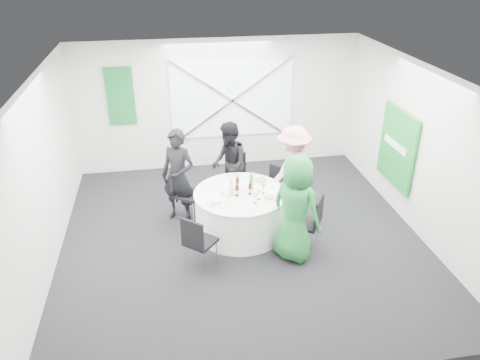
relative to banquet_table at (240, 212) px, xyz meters
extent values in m
plane|color=black|center=(0.00, -0.20, -0.38)|extent=(6.00, 6.00, 0.00)
plane|color=silver|center=(0.00, -0.20, 2.42)|extent=(6.00, 6.00, 0.00)
plane|color=silver|center=(0.00, 2.80, 1.02)|extent=(6.00, 0.00, 6.00)
plane|color=silver|center=(0.00, -3.20, 1.02)|extent=(6.00, 0.00, 6.00)
plane|color=silver|center=(-3.00, -0.20, 1.02)|extent=(0.00, 6.00, 6.00)
plane|color=silver|center=(3.00, -0.20, 1.02)|extent=(0.00, 6.00, 6.00)
cube|color=silver|center=(0.30, 2.76, 1.12)|extent=(2.60, 0.03, 1.60)
cube|color=silver|center=(0.30, 2.72, 1.12)|extent=(2.63, 0.05, 1.84)
cube|color=silver|center=(0.30, 2.72, 1.12)|extent=(2.63, 0.05, 1.84)
cube|color=#156A2D|center=(-2.00, 2.75, 1.32)|extent=(0.55, 0.04, 1.20)
cube|color=#198A2D|center=(2.94, 0.40, 0.82)|extent=(0.05, 1.20, 1.40)
cylinder|color=white|center=(0.00, 0.00, -0.01)|extent=(1.52, 1.52, 0.74)
cylinder|color=white|center=(0.00, 0.00, 0.37)|extent=(1.56, 1.56, 0.02)
cube|color=black|center=(0.11, 1.09, 0.07)|extent=(0.46, 0.46, 0.05)
cube|color=black|center=(0.13, 1.29, 0.32)|extent=(0.40, 0.08, 0.45)
cylinder|color=silver|center=(0.30, 1.24, -0.16)|extent=(0.02, 0.02, 0.43)
cylinder|color=silver|center=(-0.04, 1.27, -0.16)|extent=(0.02, 0.02, 0.43)
cylinder|color=silver|center=(0.26, 0.90, -0.16)|extent=(0.02, 0.02, 0.43)
cylinder|color=silver|center=(-0.08, 0.93, -0.16)|extent=(0.02, 0.02, 0.43)
cube|color=black|center=(-0.82, 0.61, 0.10)|extent=(0.62, 0.62, 0.05)
cube|color=black|center=(-0.99, 0.73, 0.36)|extent=(0.29, 0.37, 0.48)
cylinder|color=silver|center=(-0.86, 0.86, -0.15)|extent=(0.02, 0.02, 0.46)
cylinder|color=silver|center=(-1.07, 0.57, -0.15)|extent=(0.02, 0.02, 0.46)
cylinder|color=silver|center=(-0.57, 0.65, -0.15)|extent=(0.02, 0.02, 0.46)
cylinder|color=silver|center=(-0.78, 0.36, -0.15)|extent=(0.02, 0.02, 0.46)
cube|color=black|center=(0.70, 0.62, 0.03)|extent=(0.54, 0.54, 0.05)
cube|color=black|center=(0.83, 0.74, 0.26)|extent=(0.27, 0.30, 0.41)
cylinder|color=silver|center=(0.92, 0.60, -0.19)|extent=(0.02, 0.02, 0.39)
cylinder|color=silver|center=(0.71, 0.84, -0.19)|extent=(0.02, 0.02, 0.39)
cylinder|color=silver|center=(0.68, 0.40, -0.19)|extent=(0.02, 0.02, 0.39)
cylinder|color=silver|center=(0.48, 0.63, -0.19)|extent=(0.02, 0.02, 0.39)
cube|color=black|center=(0.96, -0.64, 0.08)|extent=(0.60, 0.60, 0.05)
cube|color=black|center=(1.13, -0.76, 0.34)|extent=(0.26, 0.36, 0.46)
cylinder|color=silver|center=(1.00, -0.89, -0.16)|extent=(0.02, 0.02, 0.44)
cylinder|color=silver|center=(1.20, -0.60, -0.16)|extent=(0.02, 0.02, 0.44)
cylinder|color=silver|center=(0.71, -0.69, -0.16)|extent=(0.02, 0.02, 0.44)
cylinder|color=silver|center=(0.91, -0.40, -0.16)|extent=(0.02, 0.02, 0.44)
cube|color=black|center=(-0.75, -0.86, 0.07)|extent=(0.59, 0.59, 0.05)
cube|color=black|center=(-0.88, -1.01, 0.31)|extent=(0.32, 0.29, 0.45)
cylinder|color=silver|center=(-0.99, -0.88, -0.17)|extent=(0.02, 0.02, 0.43)
cylinder|color=silver|center=(-0.74, -1.10, -0.17)|extent=(0.02, 0.02, 0.43)
cylinder|color=silver|center=(-0.77, -0.62, -0.17)|extent=(0.02, 0.02, 0.43)
cylinder|color=silver|center=(-0.52, -0.84, -0.17)|extent=(0.02, 0.02, 0.43)
imported|color=black|center=(-0.99, 0.61, 0.47)|extent=(0.74, 0.67, 1.71)
imported|color=black|center=(-0.03, 1.06, 0.43)|extent=(0.45, 0.79, 1.61)
imported|color=pink|center=(1.05, 0.53, 0.46)|extent=(1.19, 0.93, 1.68)
imported|color=#207732|center=(0.72, -0.85, 0.49)|extent=(0.98, 1.01, 1.75)
cylinder|color=white|center=(0.00, 0.55, 0.39)|extent=(0.29, 0.29, 0.01)
cylinder|color=white|center=(-0.51, 0.29, 0.39)|extent=(0.25, 0.25, 0.01)
cylinder|color=white|center=(0.43, 0.35, 0.39)|extent=(0.29, 0.29, 0.01)
cylinder|color=#809F55|center=(0.43, 0.35, 0.41)|extent=(0.19, 0.19, 0.02)
cylinder|color=white|center=(0.44, -0.28, 0.39)|extent=(0.26, 0.26, 0.01)
cylinder|color=#809F55|center=(0.44, -0.28, 0.41)|extent=(0.17, 0.17, 0.02)
cylinder|color=white|center=(-0.36, -0.34, 0.39)|extent=(0.27, 0.27, 0.01)
cube|color=white|center=(-0.46, -0.31, 0.42)|extent=(0.18, 0.12, 0.05)
cylinder|color=#3C1E0A|center=(-0.14, 0.05, 0.47)|extent=(0.06, 0.06, 0.18)
cylinder|color=#3C1E0A|center=(-0.14, 0.05, 0.59)|extent=(0.02, 0.02, 0.06)
cylinder|color=#E0CD76|center=(-0.14, 0.05, 0.45)|extent=(0.06, 0.06, 0.06)
cylinder|color=#3C1E0A|center=(-0.02, 0.14, 0.48)|extent=(0.06, 0.06, 0.20)
cylinder|color=#3C1E0A|center=(-0.02, 0.14, 0.60)|extent=(0.02, 0.02, 0.06)
cylinder|color=#E0CD76|center=(-0.02, 0.14, 0.46)|extent=(0.06, 0.06, 0.07)
cylinder|color=#3C1E0A|center=(0.16, -0.08, 0.47)|extent=(0.06, 0.06, 0.18)
cylinder|color=#3C1E0A|center=(0.16, -0.08, 0.59)|extent=(0.02, 0.02, 0.06)
cylinder|color=#E0CD76|center=(0.16, -0.08, 0.45)|extent=(0.06, 0.06, 0.06)
cylinder|color=#3C1E0A|center=(-0.07, -0.10, 0.48)|extent=(0.06, 0.06, 0.20)
cylinder|color=#3C1E0A|center=(-0.07, -0.10, 0.61)|extent=(0.02, 0.02, 0.06)
cylinder|color=#E0CD76|center=(-0.07, -0.10, 0.46)|extent=(0.06, 0.06, 0.07)
cylinder|color=#3C9E52|center=(0.21, 0.10, 0.51)|extent=(0.08, 0.08, 0.26)
cylinder|color=#3C9E52|center=(0.21, 0.10, 0.67)|extent=(0.03, 0.03, 0.06)
cylinder|color=#E0CD76|center=(0.21, 0.10, 0.48)|extent=(0.08, 0.08, 0.09)
cylinder|color=silver|center=(-0.16, -0.08, 0.48)|extent=(0.08, 0.08, 0.21)
cylinder|color=silver|center=(-0.16, -0.08, 0.62)|extent=(0.03, 0.03, 0.06)
cylinder|color=#E0CD76|center=(-0.16, -0.08, 0.46)|extent=(0.08, 0.08, 0.07)
cylinder|color=white|center=(0.18, -0.39, 0.38)|extent=(0.06, 0.06, 0.00)
cylinder|color=white|center=(0.18, -0.39, 0.43)|extent=(0.01, 0.01, 0.10)
cone|color=white|center=(0.18, -0.39, 0.51)|extent=(0.07, 0.07, 0.08)
cylinder|color=white|center=(0.26, -0.27, 0.38)|extent=(0.06, 0.06, 0.00)
cylinder|color=white|center=(0.26, -0.27, 0.43)|extent=(0.01, 0.01, 0.10)
cone|color=white|center=(0.26, -0.27, 0.51)|extent=(0.07, 0.07, 0.08)
cylinder|color=white|center=(-0.25, -0.35, 0.38)|extent=(0.06, 0.06, 0.00)
cylinder|color=white|center=(-0.25, -0.35, 0.43)|extent=(0.01, 0.01, 0.10)
cone|color=white|center=(-0.25, -0.35, 0.51)|extent=(0.07, 0.07, 0.08)
cylinder|color=white|center=(0.38, -0.08, 0.38)|extent=(0.06, 0.06, 0.00)
cylinder|color=white|center=(0.38, -0.08, 0.43)|extent=(0.01, 0.01, 0.10)
cone|color=white|center=(0.38, -0.08, 0.51)|extent=(0.07, 0.07, 0.08)
cylinder|color=white|center=(-0.32, -0.23, 0.38)|extent=(0.06, 0.06, 0.00)
cylinder|color=white|center=(-0.32, -0.23, 0.43)|extent=(0.01, 0.01, 0.10)
cone|color=white|center=(-0.32, -0.23, 0.51)|extent=(0.07, 0.07, 0.08)
cube|color=silver|center=(0.35, -0.46, 0.38)|extent=(0.10, 0.13, 0.01)
cube|color=silver|center=(0.54, -0.19, 0.38)|extent=(0.10, 0.13, 0.01)
cube|color=silver|center=(0.13, 0.56, 0.38)|extent=(0.15, 0.03, 0.01)
cube|color=silver|center=(-0.22, 0.53, 0.38)|extent=(0.15, 0.03, 0.01)
cube|color=silver|center=(0.56, 0.11, 0.38)|extent=(0.08, 0.14, 0.01)
cube|color=silver|center=(0.37, 0.44, 0.38)|extent=(0.09, 0.13, 0.01)
camera|label=1|loc=(-1.16, -6.77, 4.13)|focal=35.00mm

